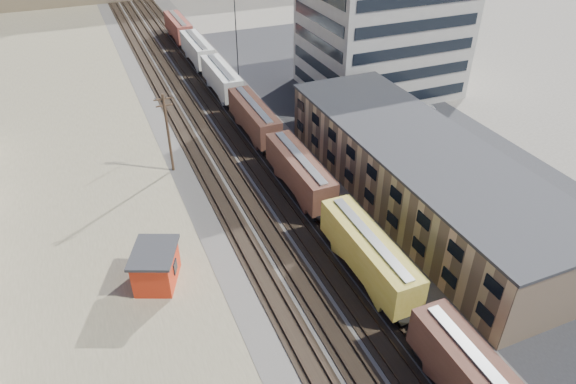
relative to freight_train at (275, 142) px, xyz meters
name	(u,v)px	position (x,y,z in m)	size (l,w,h in m)	color
ballast_bed	(221,130)	(-3.80, 10.78, -2.76)	(18.00, 200.00, 0.06)	#4C4742
dirt_yard	(76,199)	(-23.80, 0.78, -2.78)	(24.00, 180.00, 0.03)	#73694F
asphalt_lot	(415,149)	(18.20, -4.22, -2.77)	(26.00, 120.00, 0.04)	#232326
rail_tracks	(218,131)	(-4.35, 10.78, -2.68)	(11.40, 200.00, 0.24)	black
freight_train	(275,142)	(0.00, 0.00, 0.00)	(3.00, 119.74, 4.46)	black
warehouse	(419,173)	(11.18, -14.22, 0.86)	(12.40, 40.40, 7.25)	tan
office_tower	(382,32)	(24.15, 15.73, 6.47)	(22.60, 18.60, 18.45)	#9E998E
utility_pole_north	(168,132)	(-12.30, 2.78, 2.50)	(2.20, 0.32, 10.00)	#382619
radio_mast	(237,40)	(2.20, 20.78, 6.33)	(1.20, 0.16, 18.00)	black
maintenance_shed	(156,266)	(-17.76, -16.06, -0.96)	(5.39, 5.98, 3.58)	red
parked_car_blue	(353,86)	(20.32, 16.55, -2.07)	(2.41, 5.23, 1.45)	navy
parked_car_far	(431,111)	(26.08, 3.46, -2.09)	(1.66, 4.12, 1.40)	silver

